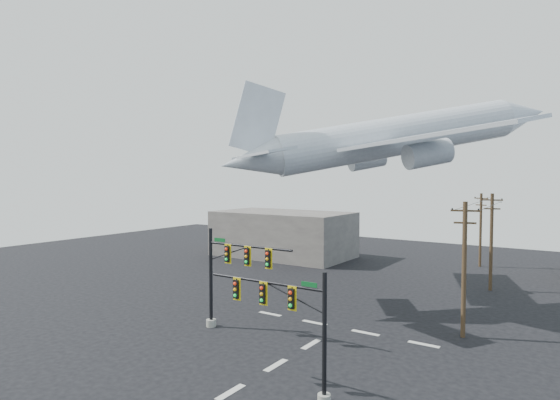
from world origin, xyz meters
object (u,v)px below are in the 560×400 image
Objects in this scene: signal_mast_near at (292,323)px; utility_pole_c at (481,228)px; utility_pole_a at (464,267)px; utility_pole_b at (491,240)px; signal_mast_far at (229,274)px; airliner at (396,137)px.

utility_pole_c is (1.12, 40.23, 1.00)m from signal_mast_near.
utility_pole_c is (-3.98, 26.91, -0.16)m from utility_pole_a.
utility_pole_a is at bearing -57.68° from utility_pole_c.
utility_pole_c is (-3.15, 11.91, -0.20)m from utility_pole_b.
utility_pole_b is at bearing 60.36° from signal_mast_far.
signal_mast_far is at bearing -129.41° from utility_pole_b.
airliner reaches higher than utility_pole_b.
airliner reaches higher than signal_mast_far.
utility_pole_a is 0.35× the size of airliner.
signal_mast_near is 0.28× the size of airliner.
utility_pole_a is (13.77, 7.75, 0.74)m from signal_mast_far.
signal_mast_near is 14.31m from utility_pole_a.
signal_mast_near is 0.78× the size of utility_pole_b.
signal_mast_far is 0.79× the size of utility_pole_a.
utility_pole_c reaches higher than signal_mast_far.
utility_pole_c is at bearing 84.53° from utility_pole_a.
signal_mast_near is 10.31m from signal_mast_far.
utility_pole_c is at bearing 74.23° from signal_mast_far.
signal_mast_far is at bearing -163.65° from airliner.
signal_mast_far is at bearing -81.86° from utility_pole_c.
utility_pole_b is (4.28, 28.32, 1.21)m from signal_mast_near.
airliner is (-7.10, 6.32, 9.32)m from utility_pole_a.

